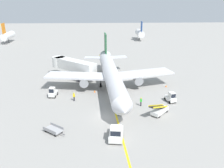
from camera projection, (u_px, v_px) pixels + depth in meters
The scene contains 18 objects.
ground_plane at pixel (107, 117), 38.84m from camera, with size 300.00×300.00×0.00m, color gray.
taxi_line_yellow at pixel (113, 104), 43.56m from camera, with size 0.30×80.00×0.01m, color yellow.
airliner at pixel (111, 74), 49.48m from camera, with size 28.54×35.34×10.10m.
jet_bridge at pixel (71, 65), 55.97m from camera, with size 11.42×10.09×4.85m.
pushback_tug at pixel (116, 133), 32.45m from camera, with size 2.34×3.81×2.20m.
baggage_tug_near_wing at pixel (53, 92), 46.43m from camera, with size 1.58×2.53×2.10m.
baggage_tug_by_cargo_door at pixel (171, 98), 44.09m from camera, with size 1.91×2.66×2.10m.
belt_loader_forward_hold at pixel (160, 110), 39.56m from camera, with size 4.34×4.49×2.59m.
baggage_cart_loaded at pixel (53, 130), 34.25m from camera, with size 3.49×2.93×0.94m.
baggage_cart_empty_trailing at pixel (122, 100), 44.00m from camera, with size 2.89×3.53×0.94m.
ground_crew_marshaller at pixel (74, 96), 44.59m from camera, with size 0.36×0.24×1.70m.
ground_crew_wing_walker at pixel (141, 101), 42.48m from camera, with size 0.36×0.24×1.70m.
safety_cone_nose_left at pixel (51, 124), 36.40m from camera, with size 0.36×0.36×0.44m, color orange.
safety_cone_nose_right at pixel (166, 86), 51.80m from camera, with size 0.36×0.36×0.44m, color orange.
safety_cone_wingtip_left at pixel (95, 91), 48.87m from camera, with size 0.36×0.36×0.44m, color orange.
safety_cone_wingtip_right at pixel (82, 86), 51.60m from camera, with size 0.36×0.36×0.44m, color orange.
distant_aircraft_mid_left at pixel (8, 35), 100.43m from camera, with size 3.00×10.10×8.80m.
distant_aircraft_mid_right at pixel (140, 33), 107.22m from camera, with size 3.00×10.10×8.80m.
Camera 1 is at (-0.67, -34.34, 18.98)m, focal length 36.92 mm.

